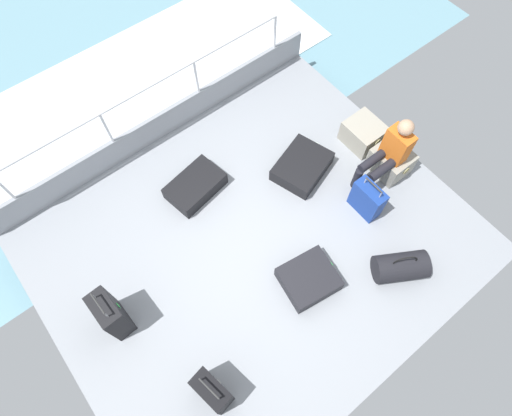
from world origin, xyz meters
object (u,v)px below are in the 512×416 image
Objects in this scene: suitcase_0 at (212,391)px; duffel_bag at (400,267)px; cargo_crate_1 at (391,161)px; suitcase_3 at (309,279)px; suitcase_1 at (302,166)px; suitcase_2 at (195,186)px; suitcase_5 at (367,199)px; suitcase_4 at (111,314)px; cargo_crate_0 at (363,133)px; passenger_seated at (389,153)px.

duffel_bag is (0.27, 2.60, -0.09)m from suitcase_0.
cargo_crate_1 is 2.04m from suitcase_3.
suitcase_2 is (-0.66, -1.33, -0.00)m from suitcase_1.
cargo_crate_1 is 1.51m from duffel_bag.
suitcase_4 is at bearing -102.27° from suitcase_5.
cargo_crate_1 is at bearing 138.33° from duffel_bag.
suitcase_0 is (1.42, -3.64, 0.09)m from cargo_crate_0.
cargo_crate_0 is at bearing 111.29° from suitcase_0.
duffel_bag reaches higher than suitcase_2.
suitcase_0 reaches higher than duffel_bag.
suitcase_3 is (0.54, -1.96, -0.08)m from cargo_crate_1.
suitcase_1 is 3.08m from suitcase_4.
suitcase_5 is at bearing 44.55° from suitcase_2.
suitcase_2 is (-0.81, -2.34, -0.07)m from cargo_crate_0.
suitcase_5 is 0.94m from duffel_bag.
duffel_bag is (1.69, -1.04, -0.00)m from cargo_crate_0.
suitcase_4 is 1.13× the size of duffel_bag.
suitcase_1 is 1.11× the size of suitcase_4.
suitcase_5 is at bearing -65.69° from passenger_seated.
suitcase_2 is 1.03× the size of suitcase_4.
suitcase_3 is at bearing -76.43° from suitcase_5.
passenger_seated is 2.57m from suitcase_2.
passenger_seated is 1.66× the size of suitcase_0.
passenger_seated is at bearing 103.99° from suitcase_0.
cargo_crate_0 is at bearing 148.40° from duffel_bag.
cargo_crate_1 is at bearing 53.33° from suitcase_1.
cargo_crate_0 is 4.07m from suitcase_4.
suitcase_5 is at bearing 103.57° from suitcase_3.
suitcase_5 reaches higher than suitcase_3.
suitcase_1 is 1.61m from suitcase_3.
duffel_bag is at bearing -31.60° from cargo_crate_0.
suitcase_3 is (1.11, -2.00, -0.07)m from cargo_crate_0.
duffel_bag is at bearing -36.14° from passenger_seated.
suitcase_1 is 1.85m from duffel_bag.
cargo_crate_1 is 0.85× the size of suitcase_5.
suitcase_1 is 1.08× the size of suitcase_2.
suitcase_3 is at bearing -61.00° from cargo_crate_0.
suitcase_0 is 1.02× the size of suitcase_5.
duffel_bag is at bearing 61.96° from suitcase_4.
suitcase_2 is at bearing -116.21° from suitcase_1.
suitcase_2 is at bearing -120.89° from cargo_crate_1.
passenger_seated is 0.66m from suitcase_5.
suitcase_0 is (0.85, -3.43, -0.29)m from passenger_seated.
passenger_seated is 1.51× the size of suitcase_3.
cargo_crate_0 is 0.76× the size of suitcase_3.
passenger_seated is 3.88m from suitcase_4.
duffel_bag is (1.61, 3.02, -0.16)m from suitcase_4.
passenger_seated is at bearing 82.86° from suitcase_4.
suitcase_2 is at bearing -109.09° from cargo_crate_0.
suitcase_0 is 0.79× the size of suitcase_4.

